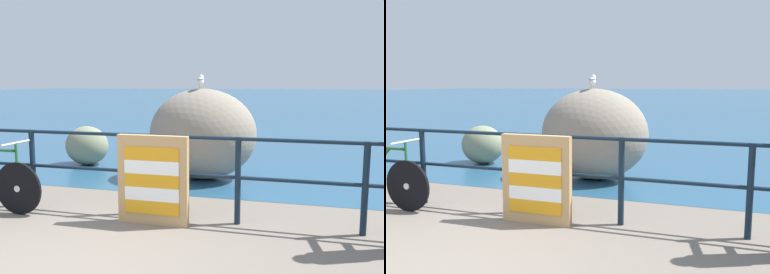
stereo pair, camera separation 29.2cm
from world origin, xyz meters
The scene contains 7 objects.
ground_plane centered at (0.00, 20.00, -0.05)m, with size 120.00×120.00×0.10m, color #6B6056.
sea_surface centered at (0.00, 47.89, 0.00)m, with size 120.00×90.00×0.01m, color navy.
promenade_railing centered at (0.00, 1.92, 0.64)m, with size 8.25×0.07×1.02m.
folded_deckchair_stack centered at (0.42, 1.67, 0.52)m, with size 0.84×0.10×1.04m.
breakwater_boulder_main centered at (0.43, 4.03, 0.76)m, with size 1.83×1.46×1.53m.
breakwater_boulder_left centered at (-2.07, 4.56, 0.39)m, with size 0.87×0.72×0.77m.
seagull centered at (0.41, 3.98, 1.67)m, with size 0.15×0.34×0.23m.
Camera 1 is at (2.06, -2.65, 1.64)m, focal length 38.36 mm.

